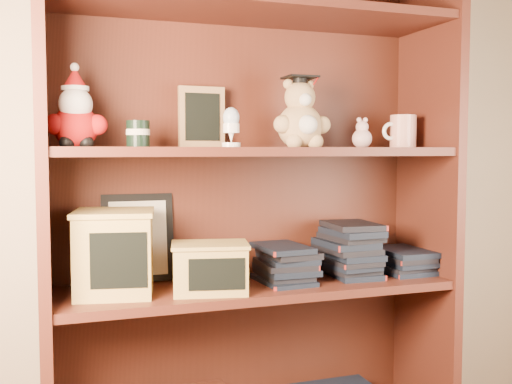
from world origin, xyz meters
TOP-DOWN VIEW (x-y plane):
  - bookcase at (0.10, 1.36)m, footprint 1.20×0.35m
  - shelf_lower at (0.10, 1.30)m, footprint 1.14×0.33m
  - shelf_upper at (0.10, 1.30)m, footprint 1.14×0.33m
  - santa_plush at (-0.40, 1.30)m, footprint 0.16×0.12m
  - teachers_tin at (-0.24, 1.30)m, footprint 0.06×0.06m
  - chalkboard_plaque at (-0.03, 1.42)m, footprint 0.14×0.08m
  - egg_cup at (0.00, 1.23)m, footprint 0.05×0.05m
  - grad_teddy_bear at (0.24, 1.30)m, footprint 0.18×0.15m
  - pink_figurine at (0.44, 1.30)m, footprint 0.06×0.06m
  - teacher_mug at (0.59, 1.30)m, footprint 0.12×0.08m
  - certificate_frame at (-0.23, 1.44)m, footprint 0.21×0.05m
  - treats_box at (-0.31, 1.30)m, footprint 0.25×0.25m
  - pencils_box at (-0.06, 1.24)m, footprint 0.24×0.19m
  - book_stack_left at (0.19, 1.30)m, footprint 0.14×0.20m
  - book_stack_mid at (0.41, 1.30)m, footprint 0.14×0.20m
  - book_stack_right at (0.60, 1.30)m, footprint 0.14×0.20m

SIDE VIEW (x-z plane):
  - shelf_lower at x=0.10m, z-range 0.53..0.55m
  - book_stack_right at x=0.60m, z-range 0.55..0.63m
  - book_stack_left at x=0.19m, z-range 0.55..0.66m
  - pencils_box at x=-0.06m, z-range 0.55..0.69m
  - book_stack_mid at x=0.41m, z-range 0.55..0.71m
  - treats_box at x=-0.31m, z-range 0.55..0.78m
  - certificate_frame at x=-0.23m, z-range 0.55..0.81m
  - bookcase at x=0.10m, z-range -0.02..1.58m
  - shelf_upper at x=0.10m, z-range 0.93..0.95m
  - pink_figurine at x=0.44m, z-range 0.94..1.03m
  - teachers_tin at x=-0.24m, z-range 0.95..1.02m
  - teacher_mug at x=0.59m, z-range 0.95..1.05m
  - egg_cup at x=0.00m, z-range 0.95..1.06m
  - grad_teddy_bear at x=0.24m, z-range 0.92..1.14m
  - santa_plush at x=-0.40m, z-range 0.92..1.15m
  - chalkboard_plaque at x=-0.03m, z-range 0.95..1.13m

